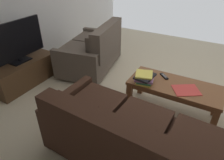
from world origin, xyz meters
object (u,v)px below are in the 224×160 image
(flat_tv, at_px, (15,42))
(tv_remote, at_px, (164,76))
(loose_magazine, at_px, (186,90))
(coffee_table, at_px, (174,89))
(tv_stand, at_px, (23,73))
(sofa_main, at_px, (133,141))
(book_stack, at_px, (145,78))
(loveseat_near, at_px, (93,51))

(flat_tv, bearing_deg, tv_remote, -164.66)
(loose_magazine, bearing_deg, flat_tv, 67.21)
(coffee_table, relative_size, flat_tv, 1.18)
(coffee_table, distance_m, tv_stand, 2.44)
(sofa_main, height_order, tv_stand, sofa_main)
(flat_tv, relative_size, tv_remote, 6.89)
(book_stack, bearing_deg, tv_remote, -125.90)
(coffee_table, height_order, loose_magazine, loose_magazine)
(loveseat_near, relative_size, tv_stand, 1.31)
(flat_tv, bearing_deg, sofa_main, 165.79)
(coffee_table, bearing_deg, book_stack, 20.98)
(loveseat_near, height_order, book_stack, loveseat_near)
(tv_remote, relative_size, loose_magazine, 0.47)
(tv_stand, distance_m, tv_remote, 2.29)
(loveseat_near, bearing_deg, flat_tv, 54.84)
(loveseat_near, bearing_deg, sofa_main, 133.50)
(coffee_table, height_order, flat_tv, flat_tv)
(loveseat_near, distance_m, coffee_table, 1.74)
(flat_tv, height_order, tv_remote, flat_tv)
(book_stack, xyz_separation_m, tv_remote, (-0.19, -0.26, -0.05))
(coffee_table, height_order, tv_remote, tv_remote)
(loveseat_near, height_order, flat_tv, flat_tv)
(loveseat_near, distance_m, loose_magazine, 1.91)
(book_stack, bearing_deg, tv_stand, 9.61)
(sofa_main, relative_size, loose_magazine, 6.07)
(coffee_table, bearing_deg, sofa_main, 82.99)
(loveseat_near, bearing_deg, tv_stand, 54.80)
(sofa_main, bearing_deg, coffee_table, -97.01)
(sofa_main, relative_size, flat_tv, 1.89)
(book_stack, height_order, tv_remote, book_stack)
(book_stack, relative_size, loose_magazine, 0.96)
(book_stack, xyz_separation_m, loose_magazine, (-0.53, -0.07, -0.06))
(coffee_table, relative_size, tv_stand, 1.08)
(tv_stand, bearing_deg, sofa_main, 165.78)
(loveseat_near, bearing_deg, tv_remote, 163.62)
(coffee_table, xyz_separation_m, tv_remote, (0.18, -0.12, 0.08))
(coffee_table, bearing_deg, tv_stand, 11.47)
(sofa_main, bearing_deg, tv_remote, -87.35)
(tv_stand, xyz_separation_m, loose_magazine, (-2.54, -0.41, 0.24))
(loose_magazine, bearing_deg, book_stack, 65.91)
(loveseat_near, height_order, tv_remote, loveseat_near)
(sofa_main, relative_size, book_stack, 6.31)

